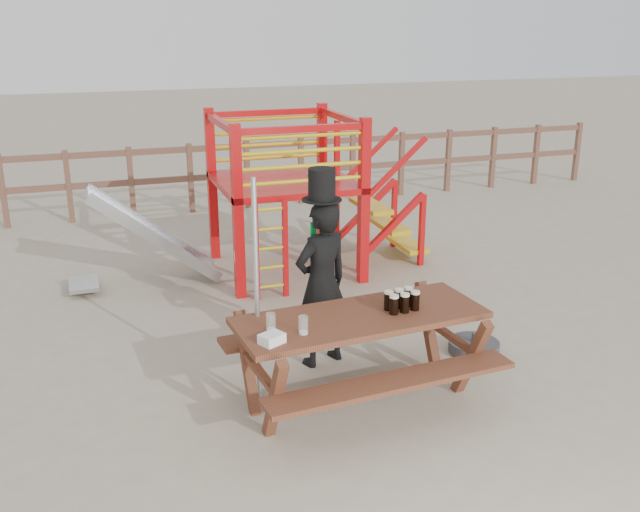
{
  "coord_description": "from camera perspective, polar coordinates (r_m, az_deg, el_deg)",
  "views": [
    {
      "loc": [
        -2.31,
        -5.15,
        3.22
      ],
      "look_at": [
        -0.27,
        0.8,
        1.12
      ],
      "focal_mm": 40.0,
      "sensor_mm": 36.0,
      "label": 1
    }
  ],
  "objects": [
    {
      "name": "ground",
      "position": [
        6.5,
        4.6,
        -11.29
      ],
      "size": [
        60.0,
        60.0,
        0.0
      ],
      "primitive_type": "plane",
      "color": "tan",
      "rests_on": "ground"
    },
    {
      "name": "picnic_table",
      "position": [
        6.21,
        3.23,
        -7.32
      ],
      "size": [
        2.25,
        1.64,
        0.83
      ],
      "rotation": [
        0.0,
        0.0,
        0.07
      ],
      "color": "brown",
      "rests_on": "ground"
    },
    {
      "name": "stout_pints",
      "position": [
        6.18,
        6.55,
        -3.55
      ],
      "size": [
        0.29,
        0.21,
        0.17
      ],
      "color": "black",
      "rests_on": "picnic_table"
    },
    {
      "name": "man_with_hat",
      "position": [
        6.77,
        0.14,
        -1.88
      ],
      "size": [
        0.69,
        0.56,
        1.94
      ],
      "rotation": [
        0.0,
        0.0,
        3.47
      ],
      "color": "black",
      "rests_on": "ground"
    },
    {
      "name": "back_fence",
      "position": [
        12.62,
        -8.09,
        6.92
      ],
      "size": [
        15.09,
        0.09,
        1.2
      ],
      "color": "brown",
      "rests_on": "ground"
    },
    {
      "name": "empty_glasses",
      "position": [
        5.72,
        -2.66,
        -5.48
      ],
      "size": [
        0.31,
        0.22,
        0.15
      ],
      "color": "silver",
      "rests_on": "picnic_table"
    },
    {
      "name": "parasol_base",
      "position": [
        7.45,
        12.2,
        -7.1
      ],
      "size": [
        0.51,
        0.51,
        0.22
      ],
      "color": "#38383D",
      "rests_on": "ground"
    },
    {
      "name": "paper_bag",
      "position": [
        5.55,
        -3.88,
        -6.62
      ],
      "size": [
        0.22,
        0.2,
        0.08
      ],
      "primitive_type": "cube",
      "rotation": [
        0.0,
        0.0,
        0.46
      ],
      "color": "white",
      "rests_on": "picnic_table"
    },
    {
      "name": "playground_fort",
      "position": [
        9.32,
        -3.3,
        5.11
      ],
      "size": [
        4.71,
        1.84,
        2.1
      ],
      "color": "red",
      "rests_on": "ground"
    },
    {
      "name": "metal_pole",
      "position": [
        6.01,
        -5.07,
        -3.19
      ],
      "size": [
        0.04,
        0.04,
        2.02
      ],
      "primitive_type": "cylinder",
      "color": "#B2B2B7",
      "rests_on": "ground"
    }
  ]
}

